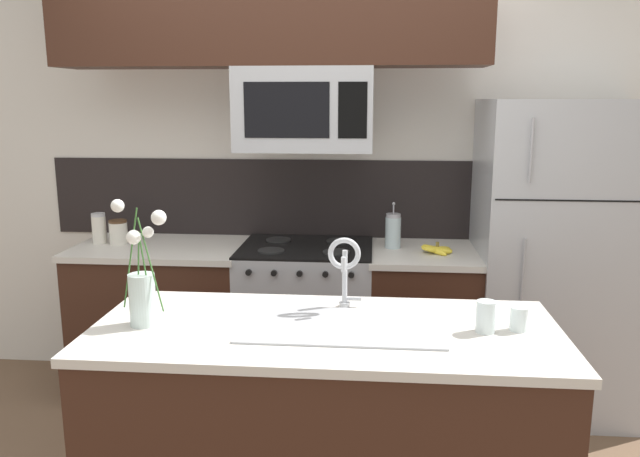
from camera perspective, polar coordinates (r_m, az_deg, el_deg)
The scene contains 18 objects.
rear_partition at distance 3.88m, azimuth 3.74°, elevation 5.01°, with size 5.20×0.10×2.60m, color silver.
splash_band at distance 3.87m, azimuth -0.76°, elevation 2.76°, with size 3.28×0.01×0.48m, color black.
back_counter_left at distance 3.92m, azimuth -14.03°, elevation -7.97°, with size 1.00×0.65×0.91m.
back_counter_right at distance 3.72m, azimuth 9.27°, elevation -8.81°, with size 0.62×0.65×0.91m.
stove_range at distance 3.73m, azimuth -1.24°, elevation -8.53°, with size 0.76×0.64×0.93m.
microwave at distance 3.48m, azimuth -1.37°, elevation 10.82°, with size 0.74×0.40×0.45m.
upper_cabinet_band at distance 3.51m, azimuth -4.72°, elevation 19.38°, with size 2.32×0.34×0.60m, color #381E14.
refrigerator at distance 3.75m, azimuth 20.69°, elevation -2.56°, with size 0.87×0.74×1.75m.
storage_jar_tall at distance 3.94m, azimuth -19.55°, elevation 0.03°, with size 0.08×0.08×0.18m.
storage_jar_medium at distance 3.88m, azimuth -17.95°, elevation -0.31°, with size 0.11×0.11×0.14m.
banana_bunch at distance 3.53m, azimuth 10.66°, elevation -1.91°, with size 0.19×0.16×0.07m.
french_press at distance 3.62m, azimuth 6.69°, elevation -0.22°, with size 0.09×0.09×0.27m.
island_counter at distance 2.58m, azimuth 0.47°, elevation -18.42°, with size 1.77×0.76×0.91m.
kitchen_sink at distance 2.41m, azimuth 1.95°, elevation -10.53°, with size 0.76×0.40×0.16m.
sink_faucet at distance 2.51m, azimuth 2.26°, elevation -3.17°, with size 0.14×0.14×0.31m.
drinking_glass at distance 2.40m, azimuth 14.91°, elevation -7.79°, with size 0.07×0.07×0.12m.
spare_glass at distance 2.45m, azimuth 17.71°, elevation -7.87°, with size 0.06×0.06×0.09m.
flower_vase at distance 2.45m, azimuth -15.95°, elevation -5.38°, with size 0.22×0.10×0.48m.
Camera 1 is at (0.39, -2.58, 1.76)m, focal length 35.00 mm.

